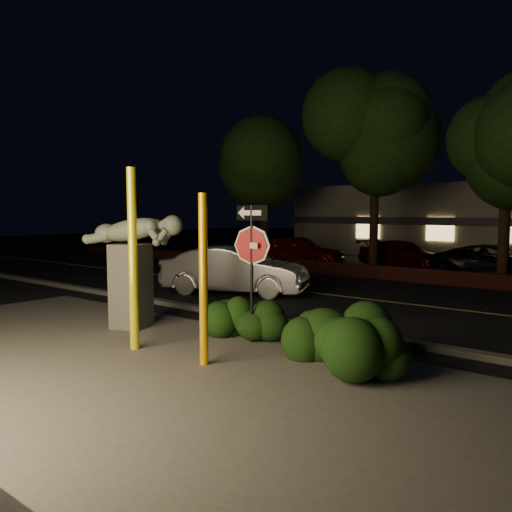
# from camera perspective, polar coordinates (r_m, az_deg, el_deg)

# --- Properties ---
(ground) EXTENTS (90.00, 90.00, 0.00)m
(ground) POSITION_cam_1_polar(r_m,az_deg,el_deg) (17.37, 16.20, -3.37)
(ground) COLOR black
(ground) RESTS_ON ground
(patio) EXTENTS (14.00, 6.00, 0.02)m
(patio) POSITION_cam_1_polar(r_m,az_deg,el_deg) (8.48, -13.78, -12.09)
(patio) COLOR #4C4944
(patio) RESTS_ON ground
(road) EXTENTS (80.00, 8.00, 0.01)m
(road) POSITION_cam_1_polar(r_m,az_deg,el_deg) (14.66, 11.77, -4.79)
(road) COLOR black
(road) RESTS_ON ground
(lane_marking) EXTENTS (80.00, 0.12, 0.00)m
(lane_marking) POSITION_cam_1_polar(r_m,az_deg,el_deg) (14.66, 11.77, -4.74)
(lane_marking) COLOR #BFB54C
(lane_marking) RESTS_ON road
(curb) EXTENTS (80.00, 0.25, 0.12)m
(curb) POSITION_cam_1_polar(r_m,az_deg,el_deg) (11.20, 2.28, -7.46)
(curb) COLOR #4C4944
(curb) RESTS_ON ground
(brick_wall) EXTENTS (40.00, 0.35, 0.50)m
(brick_wall) POSITION_cam_1_polar(r_m,az_deg,el_deg) (18.54, 17.74, -2.10)
(brick_wall) COLOR #4A1B17
(brick_wall) RESTS_ON ground
(parking_lot) EXTENTS (40.00, 12.00, 0.01)m
(parking_lot) POSITION_cam_1_polar(r_m,az_deg,el_deg) (23.96, 22.52, -1.26)
(parking_lot) COLOR black
(parking_lot) RESTS_ON ground
(building) EXTENTS (22.00, 10.20, 4.00)m
(building) POSITION_cam_1_polar(r_m,az_deg,el_deg) (31.60, 26.60, 3.65)
(building) COLOR gray
(building) RESTS_ON ground
(tree_far_a) EXTENTS (4.60, 4.60, 7.43)m
(tree_far_a) POSITION_cam_1_polar(r_m,az_deg,el_deg) (23.98, 1.02, 11.91)
(tree_far_a) COLOR black
(tree_far_a) RESTS_ON ground
(tree_far_b) EXTENTS (5.20, 5.20, 8.41)m
(tree_far_b) POSITION_cam_1_polar(r_m,az_deg,el_deg) (21.42, 13.55, 14.51)
(tree_far_b) COLOR black
(tree_far_b) RESTS_ON ground
(tree_far_c) EXTENTS (4.80, 4.80, 7.84)m
(tree_far_c) POSITION_cam_1_polar(r_m,az_deg,el_deg) (19.41, 26.94, 13.94)
(tree_far_c) COLOR black
(tree_far_c) RESTS_ON ground
(yellow_pole_left) EXTENTS (0.16, 0.16, 3.27)m
(yellow_pole_left) POSITION_cam_1_polar(r_m,az_deg,el_deg) (9.14, -13.88, -0.44)
(yellow_pole_left) COLOR yellow
(yellow_pole_left) RESTS_ON ground
(yellow_pole_right) EXTENTS (0.14, 0.14, 2.79)m
(yellow_pole_right) POSITION_cam_1_polar(r_m,az_deg,el_deg) (8.02, -6.03, -2.80)
(yellow_pole_right) COLOR #FCAB05
(yellow_pole_right) RESTS_ON ground
(signpost) EXTENTS (0.87, 0.20, 2.61)m
(signpost) POSITION_cam_1_polar(r_m,az_deg,el_deg) (9.30, -0.50, 1.18)
(signpost) COLOR black
(signpost) RESTS_ON ground
(sculpture) EXTENTS (2.20, 1.40, 2.42)m
(sculpture) POSITION_cam_1_polar(r_m,az_deg,el_deg) (10.94, -13.96, -0.31)
(sculpture) COLOR #4C4944
(sculpture) RESTS_ON ground
(hedge_center) EXTENTS (1.96, 1.49, 0.92)m
(hedge_center) POSITION_cam_1_polar(r_m,az_deg,el_deg) (9.79, -1.02, -6.88)
(hedge_center) COLOR black
(hedge_center) RESTS_ON ground
(hedge_right) EXTENTS (1.87, 1.15, 1.16)m
(hedge_right) POSITION_cam_1_polar(r_m,az_deg,el_deg) (8.55, 9.10, -7.89)
(hedge_right) COLOR black
(hedge_right) RESTS_ON ground
(hedge_far_right) EXTENTS (1.58, 1.03, 1.06)m
(hedge_far_right) POSITION_cam_1_polar(r_m,az_deg,el_deg) (7.62, 13.20, -9.97)
(hedge_far_right) COLOR black
(hedge_far_right) RESTS_ON ground
(silver_sedan) EXTENTS (4.64, 3.02, 1.45)m
(silver_sedan) POSITION_cam_1_polar(r_m,az_deg,el_deg) (15.10, -2.41, -1.65)
(silver_sedan) COLOR #B2B3B7
(silver_sedan) RESTS_ON ground
(parked_car_red) EXTENTS (4.48, 2.57, 1.44)m
(parked_car_red) POSITION_cam_1_polar(r_m,az_deg,el_deg) (22.91, 4.90, 0.63)
(parked_car_red) COLOR #670C04
(parked_car_red) RESTS_ON ground
(parked_car_darkred) EXTENTS (4.50, 2.77, 1.22)m
(parked_car_darkred) POSITION_cam_1_polar(r_m,az_deg,el_deg) (22.66, 16.43, 0.11)
(parked_car_darkred) COLOR #410E0A
(parked_car_darkred) RESTS_ON ground
(parked_car_dark) EXTENTS (4.71, 2.54, 1.26)m
(parked_car_dark) POSITION_cam_1_polar(r_m,az_deg,el_deg) (20.55, 25.81, -0.63)
(parked_car_dark) COLOR black
(parked_car_dark) RESTS_ON ground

